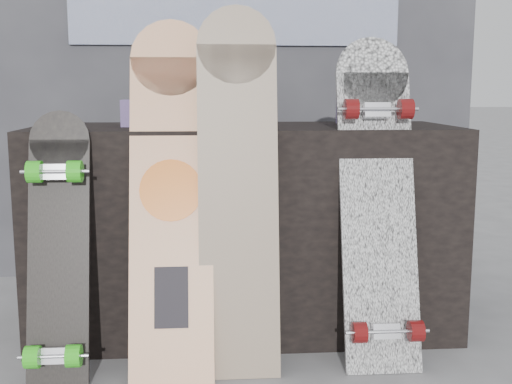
{
  "coord_description": "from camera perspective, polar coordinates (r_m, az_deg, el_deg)",
  "views": [
    {
      "loc": [
        -0.14,
        -1.96,
        0.94
      ],
      "look_at": [
        0.02,
        0.2,
        0.59
      ],
      "focal_mm": 45.0,
      "sensor_mm": 36.0,
      "label": 1
    }
  ],
  "objects": [
    {
      "name": "booth",
      "position": [
        3.32,
        -1.88,
        11.95
      ],
      "size": [
        2.4,
        0.22,
        2.2
      ],
      "color": "#353439",
      "rests_on": "ground"
    },
    {
      "name": "merch_box_purple",
      "position": [
        2.48,
        -9.72,
        6.94
      ],
      "size": [
        0.18,
        0.12,
        0.1
      ],
      "primitive_type": "cube",
      "color": "#573369",
      "rests_on": "vendor_table"
    },
    {
      "name": "vendor_table",
      "position": [
        2.53,
        -0.99,
        -3.19
      ],
      "size": [
        1.6,
        0.6,
        0.8
      ],
      "primitive_type": "cube",
      "color": "black",
      "rests_on": "ground"
    },
    {
      "name": "longboard_geisha",
      "position": [
        2.15,
        -7.56,
        0.59
      ],
      "size": [
        0.27,
        0.38,
        1.18
      ],
      "rotation": [
        -0.3,
        0.0,
        0.0
      ],
      "color": "beige",
      "rests_on": "ground"
    },
    {
      "name": "longboard_celtic",
      "position": [
        2.12,
        -1.61,
        1.19
      ],
      "size": [
        0.26,
        0.23,
        1.22
      ],
      "rotation": [
        -0.17,
        0.0,
        0.0
      ],
      "color": "beige",
      "rests_on": "ground"
    },
    {
      "name": "skateboard_dark",
      "position": [
        2.16,
        -17.22,
        -4.53
      ],
      "size": [
        0.19,
        0.29,
        0.87
      ],
      "rotation": [
        -0.25,
        0.0,
        0.0
      ],
      "color": "black",
      "rests_on": "ground"
    },
    {
      "name": "ground",
      "position": [
        2.18,
        -0.18,
        -16.37
      ],
      "size": [
        60.0,
        60.0,
        0.0
      ],
      "primitive_type": "plane",
      "color": "slate",
      "rests_on": "ground"
    },
    {
      "name": "merch_box_flat",
      "position": [
        2.48,
        -1.5,
        6.6
      ],
      "size": [
        0.22,
        0.1,
        0.06
      ],
      "primitive_type": "cube",
      "color": "#D1B78C",
      "rests_on": "vendor_table"
    },
    {
      "name": "merch_box_small",
      "position": [
        2.63,
        8.93,
        7.3
      ],
      "size": [
        0.14,
        0.14,
        0.12
      ],
      "primitive_type": "cube",
      "color": "#573369",
      "rests_on": "vendor_table"
    },
    {
      "name": "longboard_cascadia",
      "position": [
        2.24,
        10.77,
        -0.22
      ],
      "size": [
        0.26,
        0.37,
        1.12
      ],
      "rotation": [
        -0.27,
        0.0,
        0.0
      ],
      "color": "white",
      "rests_on": "ground"
    }
  ]
}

